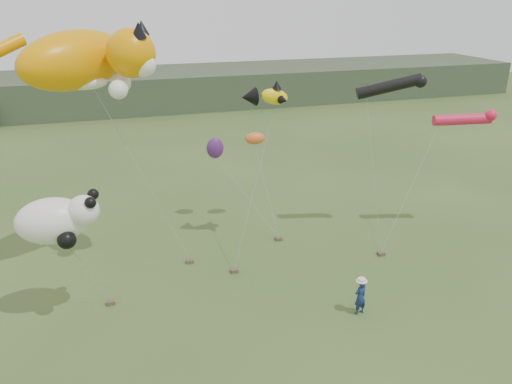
% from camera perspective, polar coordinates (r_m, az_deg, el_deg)
% --- Properties ---
extents(ground, '(120.00, 120.00, 0.00)m').
position_cam_1_polar(ground, '(21.34, 5.96, -14.61)').
color(ground, '#385123').
rests_on(ground, ground).
extents(headland, '(90.00, 13.00, 4.00)m').
position_cam_1_polar(headland, '(61.45, -13.32, 11.23)').
color(headland, '#2D3D28').
rests_on(headland, ground).
extents(festival_attendant, '(0.66, 0.51, 1.61)m').
position_cam_1_polar(festival_attendant, '(21.74, 11.82, -11.66)').
color(festival_attendant, navy).
rests_on(festival_attendant, ground).
extents(sandbag_anchors, '(13.88, 3.86, 0.18)m').
position_cam_1_polar(sandbag_anchors, '(25.08, -1.38, -8.19)').
color(sandbag_anchors, brown).
rests_on(sandbag_anchors, ground).
extents(cat_kite, '(7.37, 5.51, 3.14)m').
position_cam_1_polar(cat_kite, '(23.23, -18.68, 14.13)').
color(cat_kite, orange).
rests_on(cat_kite, ground).
extents(fish_kite, '(2.42, 1.59, 1.29)m').
position_cam_1_polar(fish_kite, '(24.53, 1.04, 10.90)').
color(fish_kite, yellow).
rests_on(fish_kite, ground).
extents(tube_kites, '(7.46, 2.41, 2.83)m').
position_cam_1_polar(tube_kites, '(27.74, 19.06, 9.84)').
color(tube_kites, black).
rests_on(tube_kites, ground).
extents(panda_kite, '(3.23, 2.09, 2.01)m').
position_cam_1_polar(panda_kite, '(20.88, -21.77, -2.97)').
color(panda_kite, white).
rests_on(panda_kite, ground).
extents(misc_kites, '(3.21, 1.42, 1.53)m').
position_cam_1_polar(misc_kites, '(28.30, -2.91, 5.48)').
color(misc_kites, orange).
rests_on(misc_kites, ground).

